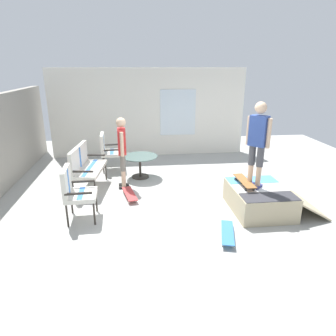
# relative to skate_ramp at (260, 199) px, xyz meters

# --- Properties ---
(ground_plane) EXTENTS (12.00, 12.00, 0.10)m
(ground_plane) POSITION_rel_skate_ramp_xyz_m (0.42, 1.49, -0.29)
(ground_plane) COLOR #A8A8A3
(house_facade) EXTENTS (0.23, 6.00, 2.69)m
(house_facade) POSITION_rel_skate_ramp_xyz_m (4.22, 1.98, 1.10)
(house_facade) COLOR white
(house_facade) RESTS_ON ground_plane
(skate_ramp) EXTENTS (1.32, 1.71, 0.48)m
(skate_ramp) POSITION_rel_skate_ramp_xyz_m (0.00, 0.00, 0.00)
(skate_ramp) COLOR tan
(skate_ramp) RESTS_ON ground_plane
(patio_bench) EXTENTS (1.30, 0.68, 1.02)m
(patio_bench) POSITION_rel_skate_ramp_xyz_m (1.49, 3.60, 0.37)
(patio_bench) COLOR #2D2823
(patio_bench) RESTS_ON ground_plane
(patio_chair_near_house) EXTENTS (0.65, 0.59, 1.02)m
(patio_chair_near_house) POSITION_rel_skate_ramp_xyz_m (2.79, 3.19, 0.37)
(patio_chair_near_house) COLOR #2D2823
(patio_chair_near_house) RESTS_ON ground_plane
(patio_chair_by_wall) EXTENTS (0.65, 0.58, 1.02)m
(patio_chair_by_wall) POSITION_rel_skate_ramp_xyz_m (0.00, 3.56, 0.37)
(patio_chair_by_wall) COLOR #2D2823
(patio_chair_by_wall) RESTS_ON ground_plane
(patio_table) EXTENTS (0.90, 0.90, 0.57)m
(patio_table) POSITION_rel_skate_ramp_xyz_m (2.12, 2.33, 0.16)
(patio_table) COLOR #2D2823
(patio_table) RESTS_ON ground_plane
(person_watching) EXTENTS (0.48, 0.26, 1.65)m
(person_watching) POSITION_rel_skate_ramp_xyz_m (1.50, 2.73, 0.72)
(person_watching) COLOR black
(person_watching) RESTS_ON ground_plane
(person_skater) EXTENTS (0.38, 0.37, 1.65)m
(person_skater) POSITION_rel_skate_ramp_xyz_m (0.07, 0.14, 1.20)
(person_skater) COLOR navy
(person_skater) RESTS_ON skate_ramp
(skateboard_by_bench) EXTENTS (0.82, 0.37, 0.10)m
(skateboard_by_bench) POSITION_rel_skate_ramp_xyz_m (0.88, 2.59, -0.16)
(skateboard_by_bench) COLOR #B23838
(skateboard_by_bench) RESTS_ON ground_plane
(skateboard_spare) EXTENTS (0.82, 0.40, 0.10)m
(skateboard_spare) POSITION_rel_skate_ramp_xyz_m (-0.92, 0.93, -0.16)
(skateboard_spare) COLOR #3372B2
(skateboard_spare) RESTS_ON ground_plane
(skateboard_on_ramp) EXTENTS (0.80, 0.22, 0.10)m
(skateboard_on_ramp) POSITION_rel_skate_ramp_xyz_m (0.16, 0.30, 0.33)
(skateboard_on_ramp) COLOR brown
(skateboard_on_ramp) RESTS_ON skate_ramp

